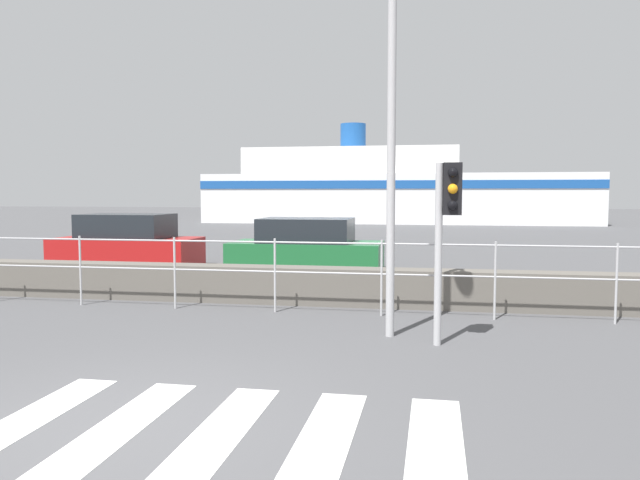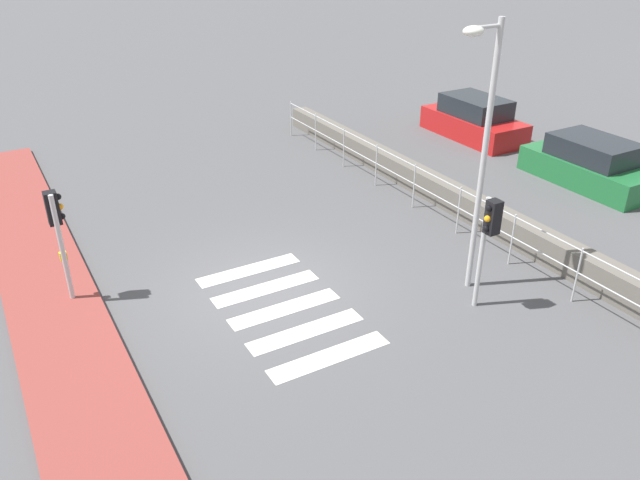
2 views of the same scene
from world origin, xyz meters
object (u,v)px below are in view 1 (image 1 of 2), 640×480
traffic_light_far (448,212)px  parked_car_green (306,249)px  parked_car_red (127,244)px  streetlamp (391,86)px  ferry_boat (388,191)px

traffic_light_far → parked_car_green: bearing=114.7°
traffic_light_far → parked_car_red: (-8.49, 7.50, -1.16)m
traffic_light_far → streetlamp: size_ratio=0.43×
traffic_light_far → ferry_boat: ferry_boat is taller
traffic_light_far → ferry_boat: size_ratio=0.09×
streetlamp → parked_car_green: 8.24m
streetlamp → parked_car_red: 10.96m
streetlamp → parked_car_green: size_ratio=1.42×
traffic_light_far → parked_car_red: 11.39m
traffic_light_far → streetlamp: 1.88m
traffic_light_far → ferry_boat: (-3.46, 36.05, 0.41)m
streetlamp → ferry_boat: ferry_boat is taller
traffic_light_far → parked_car_red: size_ratio=0.62×
streetlamp → ferry_boat: size_ratio=0.21×
ferry_boat → parked_car_red: (-5.03, -28.55, -1.57)m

